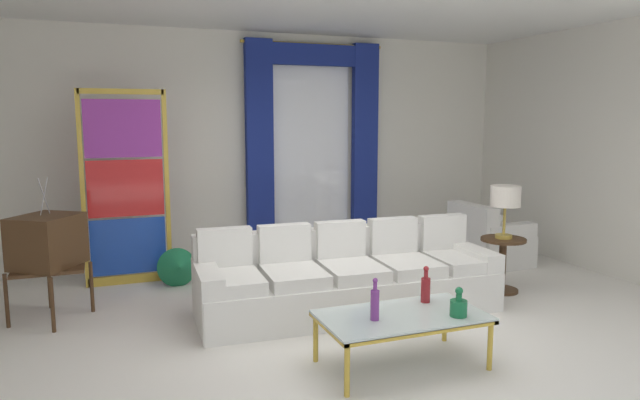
{
  "coord_description": "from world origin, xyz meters",
  "views": [
    {
      "loc": [
        -2.02,
        -4.52,
        1.89
      ],
      "look_at": [
        0.05,
        0.9,
        1.05
      ],
      "focal_mm": 32.12,
      "sensor_mm": 36.0,
      "label": 1
    }
  ],
  "objects_px": {
    "bottle_amber_squat": "(426,288)",
    "round_side_table": "(502,260)",
    "armchair_white": "(487,243)",
    "stained_glass_divider": "(126,192)",
    "table_lamp_brass": "(505,199)",
    "vintage_tv": "(47,244)",
    "coffee_table": "(402,319)",
    "couch_white_long": "(346,279)",
    "peacock_figurine": "(178,268)",
    "bottle_blue_decanter": "(375,303)",
    "bottle_crystal_tall": "(459,306)"
  },
  "relations": [
    {
      "from": "stained_glass_divider",
      "to": "bottle_crystal_tall",
      "type": "bearing_deg",
      "value": -55.76
    },
    {
      "from": "coffee_table",
      "to": "table_lamp_brass",
      "type": "distance_m",
      "value": 2.42
    },
    {
      "from": "coffee_table",
      "to": "round_side_table",
      "type": "distance_m",
      "value": 2.33
    },
    {
      "from": "coffee_table",
      "to": "bottle_amber_squat",
      "type": "xyz_separation_m",
      "value": [
        0.32,
        0.19,
        0.15
      ]
    },
    {
      "from": "vintage_tv",
      "to": "coffee_table",
      "type": "bearing_deg",
      "value": -38.76
    },
    {
      "from": "bottle_blue_decanter",
      "to": "vintage_tv",
      "type": "relative_size",
      "value": 0.24
    },
    {
      "from": "coffee_table",
      "to": "stained_glass_divider",
      "type": "xyz_separation_m",
      "value": [
        -1.83,
        3.06,
        0.68
      ]
    },
    {
      "from": "armchair_white",
      "to": "coffee_table",
      "type": "bearing_deg",
      "value": -137.64
    },
    {
      "from": "stained_glass_divider",
      "to": "round_side_table",
      "type": "height_order",
      "value": "stained_glass_divider"
    },
    {
      "from": "coffee_table",
      "to": "round_side_table",
      "type": "relative_size",
      "value": 2.11
    },
    {
      "from": "coffee_table",
      "to": "bottle_crystal_tall",
      "type": "relative_size",
      "value": 5.55
    },
    {
      "from": "bottle_crystal_tall",
      "to": "armchair_white",
      "type": "bearing_deg",
      "value": 49.2
    },
    {
      "from": "stained_glass_divider",
      "to": "round_side_table",
      "type": "bearing_deg",
      "value": -25.26
    },
    {
      "from": "stained_glass_divider",
      "to": "armchair_white",
      "type": "bearing_deg",
      "value": -9.86
    },
    {
      "from": "table_lamp_brass",
      "to": "armchair_white",
      "type": "bearing_deg",
      "value": 60.58
    },
    {
      "from": "vintage_tv",
      "to": "armchair_white",
      "type": "xyz_separation_m",
      "value": [
        5.11,
        0.23,
        -0.44
      ]
    },
    {
      "from": "bottle_crystal_tall",
      "to": "bottle_amber_squat",
      "type": "distance_m",
      "value": 0.38
    },
    {
      "from": "vintage_tv",
      "to": "table_lamp_brass",
      "type": "bearing_deg",
      "value": -10.0
    },
    {
      "from": "vintage_tv",
      "to": "stained_glass_divider",
      "type": "xyz_separation_m",
      "value": [
        0.75,
        0.98,
        0.33
      ]
    },
    {
      "from": "stained_glass_divider",
      "to": "round_side_table",
      "type": "distance_m",
      "value": 4.24
    },
    {
      "from": "armchair_white",
      "to": "stained_glass_divider",
      "type": "height_order",
      "value": "stained_glass_divider"
    },
    {
      "from": "round_side_table",
      "to": "table_lamp_brass",
      "type": "xyz_separation_m",
      "value": [
        -0.0,
        0.0,
        0.67
      ]
    },
    {
      "from": "armchair_white",
      "to": "peacock_figurine",
      "type": "distance_m",
      "value": 3.88
    },
    {
      "from": "bottle_amber_squat",
      "to": "table_lamp_brass",
      "type": "bearing_deg",
      "value": 33.75
    },
    {
      "from": "armchair_white",
      "to": "round_side_table",
      "type": "distance_m",
      "value": 1.18
    },
    {
      "from": "bottle_blue_decanter",
      "to": "bottle_amber_squat",
      "type": "relative_size",
      "value": 1.07
    },
    {
      "from": "vintage_tv",
      "to": "bottle_blue_decanter",
      "type": "bearing_deg",
      "value": -42.12
    },
    {
      "from": "vintage_tv",
      "to": "couch_white_long",
      "type": "bearing_deg",
      "value": -15.17
    },
    {
      "from": "coffee_table",
      "to": "stained_glass_divider",
      "type": "height_order",
      "value": "stained_glass_divider"
    },
    {
      "from": "armchair_white",
      "to": "table_lamp_brass",
      "type": "xyz_separation_m",
      "value": [
        -0.58,
        -1.03,
        0.74
      ]
    },
    {
      "from": "couch_white_long",
      "to": "vintage_tv",
      "type": "height_order",
      "value": "vintage_tv"
    },
    {
      "from": "table_lamp_brass",
      "to": "bottle_crystal_tall",
      "type": "bearing_deg",
      "value": -137.02
    },
    {
      "from": "bottle_amber_squat",
      "to": "round_side_table",
      "type": "distance_m",
      "value": 1.97
    },
    {
      "from": "vintage_tv",
      "to": "armchair_white",
      "type": "bearing_deg",
      "value": 2.55
    },
    {
      "from": "armchair_white",
      "to": "peacock_figurine",
      "type": "relative_size",
      "value": 1.41
    },
    {
      "from": "bottle_blue_decanter",
      "to": "vintage_tv",
      "type": "distance_m",
      "value": 3.15
    },
    {
      "from": "stained_glass_divider",
      "to": "peacock_figurine",
      "type": "height_order",
      "value": "stained_glass_divider"
    },
    {
      "from": "bottle_crystal_tall",
      "to": "round_side_table",
      "type": "height_order",
      "value": "bottle_crystal_tall"
    },
    {
      "from": "bottle_blue_decanter",
      "to": "round_side_table",
      "type": "height_order",
      "value": "bottle_blue_decanter"
    },
    {
      "from": "armchair_white",
      "to": "stained_glass_divider",
      "type": "distance_m",
      "value": 4.49
    },
    {
      "from": "table_lamp_brass",
      "to": "round_side_table",
      "type": "bearing_deg",
      "value": 0.0
    },
    {
      "from": "bottle_blue_decanter",
      "to": "stained_glass_divider",
      "type": "bearing_deg",
      "value": 117.12
    },
    {
      "from": "bottle_crystal_tall",
      "to": "stained_glass_divider",
      "type": "xyz_separation_m",
      "value": [
        -2.21,
        3.25,
        0.57
      ]
    },
    {
      "from": "coffee_table",
      "to": "peacock_figurine",
      "type": "distance_m",
      "value": 3.01
    },
    {
      "from": "couch_white_long",
      "to": "peacock_figurine",
      "type": "bearing_deg",
      "value": 137.18
    },
    {
      "from": "coffee_table",
      "to": "bottle_blue_decanter",
      "type": "distance_m",
      "value": 0.3
    },
    {
      "from": "armchair_white",
      "to": "round_side_table",
      "type": "bearing_deg",
      "value": -119.42
    },
    {
      "from": "armchair_white",
      "to": "table_lamp_brass",
      "type": "height_order",
      "value": "table_lamp_brass"
    },
    {
      "from": "round_side_table",
      "to": "bottle_amber_squat",
      "type": "bearing_deg",
      "value": -146.25
    },
    {
      "from": "vintage_tv",
      "to": "round_side_table",
      "type": "xyz_separation_m",
      "value": [
        4.53,
        -0.8,
        -0.37
      ]
    }
  ]
}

